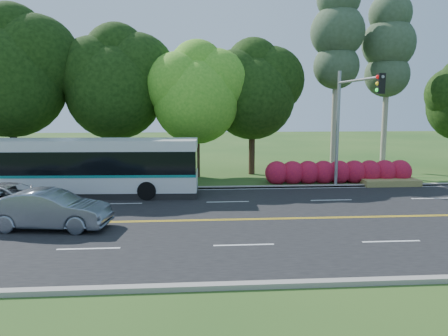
{
  "coord_description": "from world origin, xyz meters",
  "views": [
    {
      "loc": [
        -2.35,
        -18.57,
        5.07
      ],
      "look_at": [
        -0.8,
        2.0,
        2.02
      ],
      "focal_mm": 35.0,
      "sensor_mm": 36.0,
      "label": 1
    }
  ],
  "objects": [
    {
      "name": "ground",
      "position": [
        0.0,
        0.0,
        0.0
      ],
      "size": [
        120.0,
        120.0,
        0.0
      ],
      "primitive_type": "plane",
      "color": "#204918",
      "rests_on": "ground"
    },
    {
      "name": "road",
      "position": [
        0.0,
        0.0,
        0.01
      ],
      "size": [
        60.0,
        14.0,
        0.02
      ],
      "primitive_type": "cube",
      "color": "black",
      "rests_on": "ground"
    },
    {
      "name": "curb_north",
      "position": [
        0.0,
        7.15,
        0.07
      ],
      "size": [
        60.0,
        0.3,
        0.15
      ],
      "primitive_type": "cube",
      "color": "gray",
      "rests_on": "ground"
    },
    {
      "name": "curb_south",
      "position": [
        0.0,
        -7.15,
        0.07
      ],
      "size": [
        60.0,
        0.3,
        0.15
      ],
      "primitive_type": "cube",
      "color": "gray",
      "rests_on": "ground"
    },
    {
      "name": "grass_verge",
      "position": [
        0.0,
        9.0,
        0.05
      ],
      "size": [
        60.0,
        4.0,
        0.1
      ],
      "primitive_type": "cube",
      "color": "#204918",
      "rests_on": "ground"
    },
    {
      "name": "lane_markings",
      "position": [
        -0.09,
        0.0,
        0.02
      ],
      "size": [
        57.6,
        13.82,
        0.0
      ],
      "color": "gold",
      "rests_on": "road"
    },
    {
      "name": "tree_row",
      "position": [
        -5.15,
        12.13,
        6.73
      ],
      "size": [
        44.7,
        9.1,
        13.84
      ],
      "color": "black",
      "rests_on": "ground"
    },
    {
      "name": "bougainvillea_hedge",
      "position": [
        7.18,
        8.15,
        0.72
      ],
      "size": [
        9.5,
        2.25,
        1.5
      ],
      "color": "maroon",
      "rests_on": "ground"
    },
    {
      "name": "traffic_signal",
      "position": [
        6.49,
        5.4,
        4.67
      ],
      "size": [
        0.42,
        6.1,
        7.0
      ],
      "color": "gray",
      "rests_on": "ground"
    },
    {
      "name": "transit_bus",
      "position": [
        -8.03,
        5.6,
        1.57
      ],
      "size": [
        12.04,
        3.11,
        3.12
      ],
      "rotation": [
        0.0,
        0.0,
        -0.04
      ],
      "color": "silver",
      "rests_on": "road"
    },
    {
      "name": "sedan",
      "position": [
        -8.11,
        -0.87,
        0.81
      ],
      "size": [
        5.0,
        2.31,
        1.59
      ],
      "primitive_type": "imported",
      "rotation": [
        0.0,
        0.0,
        1.44
      ],
      "color": "slate",
      "rests_on": "road"
    },
    {
      "name": "suv",
      "position": [
        -10.49,
        1.45,
        0.75
      ],
      "size": [
        5.62,
        3.34,
        1.47
      ],
      "primitive_type": "imported",
      "rotation": [
        0.0,
        0.0,
        1.39
      ],
      "color": "#B1B3B6",
      "rests_on": "road"
    }
  ]
}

